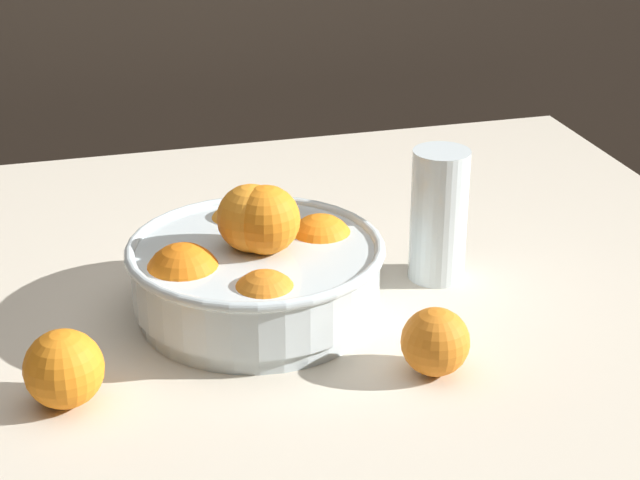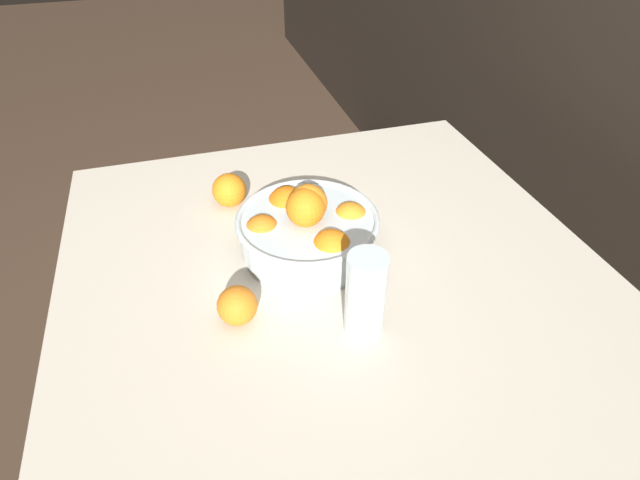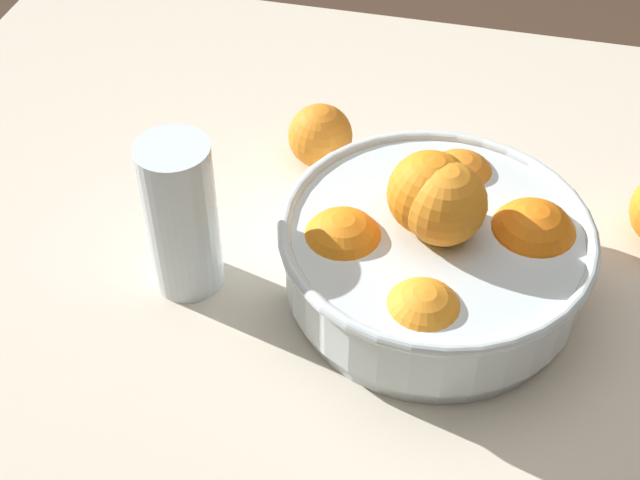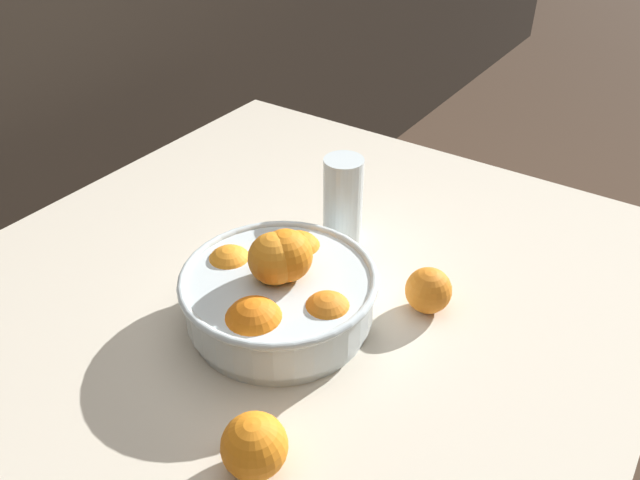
{
  "view_description": "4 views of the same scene",
  "coord_description": "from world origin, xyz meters",
  "px_view_note": "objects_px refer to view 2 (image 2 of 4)",
  "views": [
    {
      "loc": [
        -0.29,
        -1.05,
        1.32
      ],
      "look_at": [
        -0.0,
        -0.02,
        0.83
      ],
      "focal_mm": 60.0,
      "sensor_mm": 36.0,
      "label": 1
    },
    {
      "loc": [
        0.67,
        -0.23,
        1.4
      ],
      "look_at": [
        0.0,
        -0.03,
        0.85
      ],
      "focal_mm": 28.0,
      "sensor_mm": 36.0,
      "label": 2
    },
    {
      "loc": [
        -0.11,
        0.53,
        1.37
      ],
      "look_at": [
        0.02,
        -0.02,
        0.82
      ],
      "focal_mm": 50.0,
      "sensor_mm": 36.0,
      "label": 3
    },
    {
      "loc": [
        -0.61,
        -0.46,
        1.38
      ],
      "look_at": [
        0.06,
        -0.01,
        0.81
      ],
      "focal_mm": 35.0,
      "sensor_mm": 36.0,
      "label": 4
    }
  ],
  "objects_px": {
    "fruit_bowl": "(308,229)",
    "orange_loose_near_bowl": "(229,190)",
    "orange_loose_front": "(237,305)",
    "juice_glass": "(365,298)"
  },
  "relations": [
    {
      "from": "juice_glass",
      "to": "orange_loose_front",
      "type": "height_order",
      "value": "juice_glass"
    },
    {
      "from": "orange_loose_front",
      "to": "juice_glass",
      "type": "bearing_deg",
      "value": 68.49
    },
    {
      "from": "juice_glass",
      "to": "fruit_bowl",
      "type": "bearing_deg",
      "value": -171.01
    },
    {
      "from": "fruit_bowl",
      "to": "orange_loose_front",
      "type": "xyz_separation_m",
      "value": [
        0.15,
        -0.16,
        -0.02
      ]
    },
    {
      "from": "fruit_bowl",
      "to": "orange_loose_front",
      "type": "relative_size",
      "value": 4.05
    },
    {
      "from": "fruit_bowl",
      "to": "juice_glass",
      "type": "xyz_separation_m",
      "value": [
        0.22,
        0.04,
        0.02
      ]
    },
    {
      "from": "fruit_bowl",
      "to": "orange_loose_near_bowl",
      "type": "bearing_deg",
      "value": -149.39
    },
    {
      "from": "fruit_bowl",
      "to": "orange_loose_near_bowl",
      "type": "relative_size",
      "value": 3.68
    },
    {
      "from": "juice_glass",
      "to": "orange_loose_near_bowl",
      "type": "bearing_deg",
      "value": -159.79
    },
    {
      "from": "orange_loose_near_bowl",
      "to": "orange_loose_front",
      "type": "distance_m",
      "value": 0.36
    }
  ]
}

